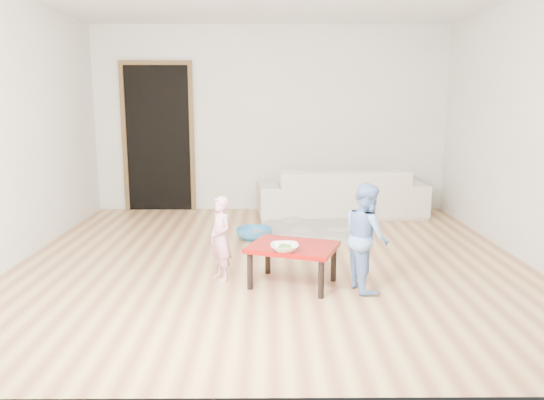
{
  "coord_description": "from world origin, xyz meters",
  "views": [
    {
      "loc": [
        -0.03,
        -5.11,
        1.59
      ],
      "look_at": [
        0.0,
        -0.2,
        0.65
      ],
      "focal_mm": 35.0,
      "sensor_mm": 36.0,
      "label": 1
    }
  ],
  "objects_px": {
    "basin": "(254,234)",
    "sofa": "(340,192)",
    "child_pink": "(221,239)",
    "child_blue": "(366,237)",
    "bowl": "(285,247)",
    "red_table": "(293,265)"
  },
  "relations": [
    {
      "from": "basin",
      "to": "sofa",
      "type": "bearing_deg",
      "value": 47.44
    },
    {
      "from": "child_pink",
      "to": "basin",
      "type": "relative_size",
      "value": 1.84
    },
    {
      "from": "child_blue",
      "to": "basin",
      "type": "distance_m",
      "value": 1.93
    },
    {
      "from": "sofa",
      "to": "bowl",
      "type": "height_order",
      "value": "sofa"
    },
    {
      "from": "sofa",
      "to": "basin",
      "type": "bearing_deg",
      "value": 42.66
    },
    {
      "from": "child_pink",
      "to": "child_blue",
      "type": "xyz_separation_m",
      "value": [
        1.24,
        -0.23,
        0.08
      ]
    },
    {
      "from": "child_blue",
      "to": "sofa",
      "type": "bearing_deg",
      "value": -16.24
    },
    {
      "from": "red_table",
      "to": "child_blue",
      "type": "distance_m",
      "value": 0.68
    },
    {
      "from": "red_table",
      "to": "basin",
      "type": "height_order",
      "value": "red_table"
    },
    {
      "from": "red_table",
      "to": "bowl",
      "type": "relative_size",
      "value": 3.09
    },
    {
      "from": "basin",
      "to": "bowl",
      "type": "bearing_deg",
      "value": -79.98
    },
    {
      "from": "bowl",
      "to": "basin",
      "type": "xyz_separation_m",
      "value": [
        -0.3,
        1.7,
        -0.32
      ]
    },
    {
      "from": "basin",
      "to": "child_pink",
      "type": "bearing_deg",
      "value": -100.43
    },
    {
      "from": "bowl",
      "to": "basin",
      "type": "height_order",
      "value": "bowl"
    },
    {
      "from": "child_pink",
      "to": "sofa",
      "type": "bearing_deg",
      "value": 119.46
    },
    {
      "from": "sofa",
      "to": "child_pink",
      "type": "relative_size",
      "value": 2.97
    },
    {
      "from": "red_table",
      "to": "bowl",
      "type": "distance_m",
      "value": 0.28
    },
    {
      "from": "child_pink",
      "to": "basin",
      "type": "height_order",
      "value": "child_pink"
    },
    {
      "from": "child_blue",
      "to": "basin",
      "type": "xyz_separation_m",
      "value": [
        -0.99,
        1.61,
        -0.39
      ]
    },
    {
      "from": "sofa",
      "to": "child_blue",
      "type": "height_order",
      "value": "child_blue"
    },
    {
      "from": "red_table",
      "to": "basin",
      "type": "xyz_separation_m",
      "value": [
        -0.38,
        1.52,
        -0.12
      ]
    },
    {
      "from": "sofa",
      "to": "child_pink",
      "type": "height_order",
      "value": "child_pink"
    }
  ]
}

